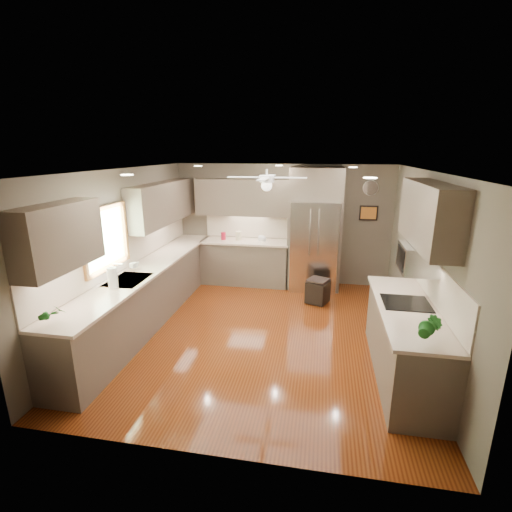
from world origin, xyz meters
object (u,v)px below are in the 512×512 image
(bowl, at_px, (262,240))
(paper_towel, at_px, (113,278))
(soap_bottle, at_px, (134,265))
(refrigerator, at_px, (315,232))
(canister_a, at_px, (223,236))
(microwave, at_px, (418,259))
(stool, at_px, (318,291))
(canister_c, at_px, (239,236))
(potted_plant_left, at_px, (54,313))
(potted_plant_right, at_px, (430,328))

(bowl, xyz_separation_m, paper_towel, (-1.56, -3.07, 0.12))
(soap_bottle, bearing_deg, refrigerator, 38.82)
(paper_towel, bearing_deg, canister_a, 76.30)
(bowl, distance_m, microwave, 3.70)
(stool, bearing_deg, microwave, -57.53)
(canister_c, height_order, potted_plant_left, potted_plant_left)
(canister_c, distance_m, soap_bottle, 2.54)
(canister_c, relative_size, paper_towel, 0.60)
(bowl, distance_m, stool, 1.65)
(soap_bottle, height_order, stool, soap_bottle)
(microwave, distance_m, paper_towel, 4.00)
(canister_c, xyz_separation_m, soap_bottle, (-1.18, -2.25, -0.01))
(refrigerator, bearing_deg, stool, -81.58)
(potted_plant_left, relative_size, microwave, 0.53)
(potted_plant_left, height_order, microwave, microwave)
(microwave, bearing_deg, canister_c, 136.63)
(refrigerator, height_order, stool, refrigerator)
(potted_plant_right, relative_size, bowl, 1.85)
(canister_c, bearing_deg, potted_plant_right, -54.48)
(canister_c, relative_size, potted_plant_right, 0.55)
(canister_a, xyz_separation_m, stool, (2.02, -0.84, -0.78))
(refrigerator, relative_size, stool, 5.14)
(canister_a, bearing_deg, microwave, -40.21)
(canister_a, height_order, stool, canister_a)
(canister_c, distance_m, microwave, 4.02)
(potted_plant_right, distance_m, microwave, 1.23)
(canister_c, bearing_deg, bowl, 2.54)
(soap_bottle, relative_size, bowl, 0.89)
(potted_plant_right, distance_m, bowl, 4.56)
(refrigerator, distance_m, paper_towel, 4.01)
(potted_plant_left, distance_m, bowl, 4.51)
(potted_plant_right, relative_size, refrigerator, 0.14)
(soap_bottle, bearing_deg, paper_towel, -82.10)
(canister_c, bearing_deg, stool, -26.54)
(bowl, relative_size, paper_towel, 0.58)
(canister_a, height_order, soap_bottle, soap_bottle)
(potted_plant_left, bearing_deg, bowl, 69.74)
(stool, bearing_deg, paper_towel, -141.43)
(bowl, relative_size, stool, 0.40)
(paper_towel, bearing_deg, potted_plant_left, -90.08)
(soap_bottle, height_order, paper_towel, paper_towel)
(soap_bottle, bearing_deg, canister_a, 69.16)
(canister_c, relative_size, potted_plant_left, 0.66)
(refrigerator, relative_size, microwave, 4.45)
(canister_a, distance_m, bowl, 0.82)
(soap_bottle, bearing_deg, bowl, 53.66)
(canister_c, height_order, microwave, microwave)
(microwave, height_order, paper_towel, microwave)
(soap_bottle, relative_size, refrigerator, 0.07)
(soap_bottle, distance_m, paper_towel, 0.81)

